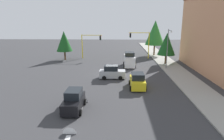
# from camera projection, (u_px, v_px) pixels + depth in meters

# --- Properties ---
(ground_plane) EXTENTS (120.00, 120.00, 0.00)m
(ground_plane) POSITION_uv_depth(u_px,v_px,m) (114.00, 75.00, 31.39)
(ground_plane) COLOR #353538
(sidewalk_kerb) EXTENTS (80.00, 4.00, 0.15)m
(sidewalk_kerb) POSITION_uv_depth(u_px,v_px,m) (172.00, 68.00, 35.89)
(sidewalk_kerb) COLOR gray
(sidewalk_kerb) RESTS_ON ground
(lane_arrow_near) EXTENTS (2.40, 1.10, 1.10)m
(lane_arrow_near) POSITION_uv_depth(u_px,v_px,m) (82.00, 104.00, 20.32)
(lane_arrow_near) COLOR silver
(lane_arrow_near) RESTS_ON ground
(lane_arrow_mid) EXTENTS (2.40, 1.10, 1.10)m
(lane_arrow_mid) POSITION_uv_depth(u_px,v_px,m) (68.00, 138.00, 14.51)
(lane_arrow_mid) COLOR silver
(lane_arrow_mid) RESTS_ON ground
(traffic_signal_far_left) EXTENTS (0.36, 4.59, 5.93)m
(traffic_signal_far_left) POSITION_uv_depth(u_px,v_px,m) (141.00, 40.00, 43.75)
(traffic_signal_far_left) COLOR yellow
(traffic_signal_far_left) RESTS_ON ground
(traffic_signal_far_right) EXTENTS (0.36, 4.59, 5.37)m
(traffic_signal_far_right) POSITION_uv_depth(u_px,v_px,m) (90.00, 42.00, 44.19)
(traffic_signal_far_right) COLOR yellow
(traffic_signal_far_right) RESTS_ON ground
(street_lamp_curbside) EXTENTS (2.15, 0.28, 7.00)m
(street_lamp_curbside) POSITION_uv_depth(u_px,v_px,m) (168.00, 45.00, 33.54)
(street_lamp_curbside) COLOR slate
(street_lamp_curbside) RESTS_ON ground
(tree_opposite_side) EXTENTS (3.42, 3.42, 6.21)m
(tree_opposite_side) POSITION_uv_depth(u_px,v_px,m) (64.00, 41.00, 42.36)
(tree_opposite_side) COLOR brown
(tree_opposite_side) RESTS_ON ground
(tree_roadside_mid) EXTENTS (3.40, 3.40, 6.17)m
(tree_roadside_mid) POSITION_uv_depth(u_px,v_px,m) (167.00, 44.00, 37.85)
(tree_roadside_mid) COLOR brown
(tree_roadside_mid) RESTS_ON ground
(tree_roadside_far) EXTENTS (4.63, 4.63, 8.48)m
(tree_roadside_far) POSITION_uv_depth(u_px,v_px,m) (155.00, 33.00, 47.17)
(tree_roadside_far) COLOR brown
(tree_roadside_far) RESTS_ON ground
(delivery_van_white) EXTENTS (4.80, 2.22, 2.77)m
(delivery_van_white) POSITION_uv_depth(u_px,v_px,m) (129.00, 60.00, 36.79)
(delivery_van_white) COLOR white
(delivery_van_white) RESTS_ON ground
(car_yellow) EXTENTS (3.88, 2.07, 1.98)m
(car_yellow) POSITION_uv_depth(u_px,v_px,m) (137.00, 81.00, 25.12)
(car_yellow) COLOR yellow
(car_yellow) RESTS_ON ground
(car_silver) EXTENTS (1.95, 3.82, 1.98)m
(car_silver) POSITION_uv_depth(u_px,v_px,m) (112.00, 73.00, 29.24)
(car_silver) COLOR #B2B5BA
(car_silver) RESTS_ON ground
(car_black) EXTENTS (3.87, 1.93, 1.98)m
(car_black) POSITION_uv_depth(u_px,v_px,m) (74.00, 101.00, 18.95)
(car_black) COLOR black
(car_black) RESTS_ON ground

